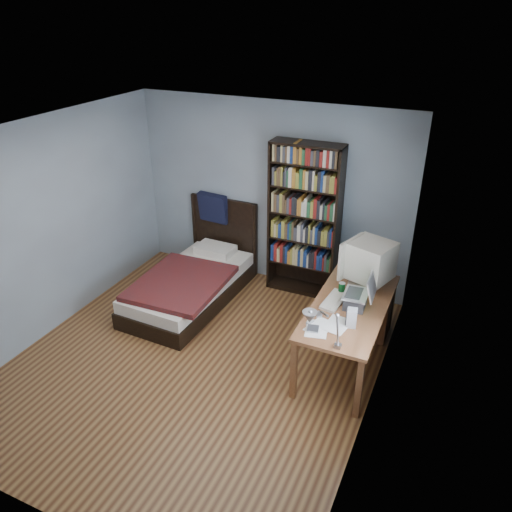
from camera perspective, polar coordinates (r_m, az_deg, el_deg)
name	(u,v)px	position (r m, az deg, el deg)	size (l,w,h in m)	color
room	(192,262)	(5.02, -7.36, -0.70)	(4.20, 4.24, 2.50)	#542D18
desk	(358,307)	(5.91, 11.60, -5.76)	(0.75, 1.67, 0.73)	brown
crt_monitor	(369,261)	(5.62, 12.74, -0.52)	(0.58, 0.54, 0.53)	beige
laptop	(357,298)	(5.28, 11.49, -4.74)	(0.33, 0.33, 0.39)	#2D2D30
desk_lamp	(315,320)	(4.16, 6.75, -7.30)	(0.24, 0.54, 0.63)	#99999E
keyboard	(334,301)	(5.37, 8.93, -5.06)	(0.17, 0.43, 0.03)	#BAAE9B
speaker	(352,318)	(4.98, 10.89, -6.96)	(0.10, 0.10, 0.19)	#98989B
soda_can	(342,288)	(5.51, 9.76, -3.66)	(0.07, 0.07, 0.13)	#083D0B
mouse	(356,290)	(5.59, 11.41, -3.86)	(0.07, 0.13, 0.04)	silver
phone_silver	(320,314)	(5.14, 7.31, -6.62)	(0.05, 0.11, 0.02)	silver
phone_grey	(310,322)	(5.02, 6.21, -7.52)	(0.04, 0.08, 0.02)	#98989B
external_drive	(313,329)	(4.92, 6.52, -8.29)	(0.11, 0.11, 0.02)	#98989B
bookshelf	(304,221)	(6.51, 5.52, 4.02)	(0.92, 0.30, 2.05)	black
bed	(193,281)	(6.69, -7.22, -2.84)	(1.09, 2.07, 1.16)	black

